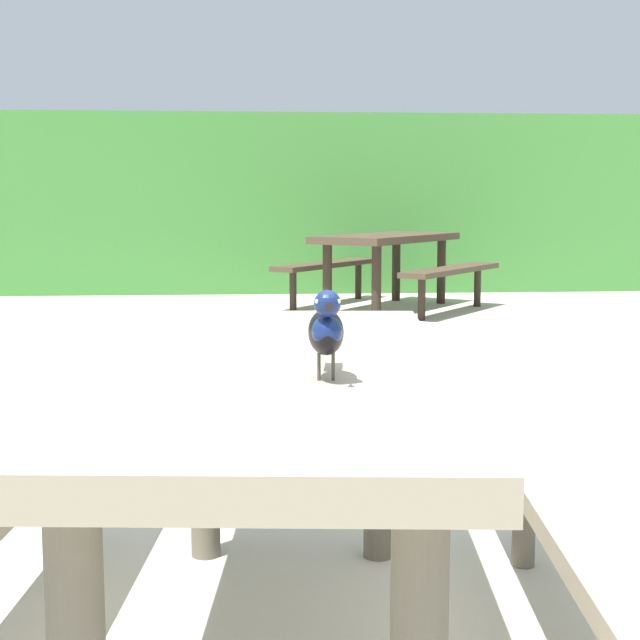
% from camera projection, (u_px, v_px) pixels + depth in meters
% --- Properties ---
extents(hedge_wall, '(28.00, 1.67, 2.06)m').
position_uv_depth(hedge_wall, '(274.00, 204.00, 11.47)').
color(hedge_wall, '#428438').
rests_on(hedge_wall, ground).
extents(picnic_table_foreground, '(1.84, 1.86, 0.74)m').
position_uv_depth(picnic_table_foreground, '(276.00, 438.00, 2.13)').
color(picnic_table_foreground, gray).
rests_on(picnic_table_foreground, ground).
extents(bird_grackle, '(0.07, 0.29, 0.18)m').
position_uv_depth(bird_grackle, '(326.00, 329.00, 1.83)').
color(bird_grackle, black).
rests_on(bird_grackle, picnic_table_foreground).
extents(picnic_table_mid_left, '(2.37, 2.38, 0.74)m').
position_uv_depth(picnic_table_mid_left, '(387.00, 253.00, 9.32)').
color(picnic_table_mid_left, '#473828').
rests_on(picnic_table_mid_left, ground).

